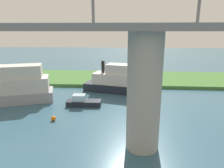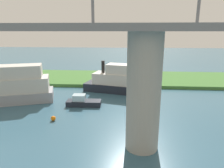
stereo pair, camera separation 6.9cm
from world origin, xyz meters
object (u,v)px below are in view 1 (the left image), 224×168
(bridge_pylon, at_px, (144,93))
(marker_buoy, at_px, (53,118))
(skiff_small, at_px, (83,102))
(houseboat_blue, at_px, (116,81))
(pontoon_yellow, at_px, (14,87))
(mooring_post, at_px, (95,80))
(person_on_bank, at_px, (120,79))

(bridge_pylon, distance_m, marker_buoy, 10.65)
(skiff_small, height_order, houseboat_blue, houseboat_blue)
(pontoon_yellow, bearing_deg, skiff_small, 175.48)
(pontoon_yellow, relative_size, skiff_small, 2.54)
(mooring_post, bearing_deg, skiff_small, 89.01)
(person_on_bank, distance_m, mooring_post, 4.21)
(person_on_bank, distance_m, marker_buoy, 15.80)
(bridge_pylon, relative_size, person_on_bank, 6.48)
(pontoon_yellow, distance_m, skiff_small, 9.24)
(skiff_small, relative_size, houseboat_blue, 0.45)
(person_on_bank, xyz_separation_m, mooring_post, (4.19, 0.24, -0.32))
(bridge_pylon, relative_size, mooring_post, 11.80)
(bridge_pylon, bearing_deg, person_on_bank, -83.02)
(mooring_post, relative_size, pontoon_yellow, 0.07)
(person_on_bank, relative_size, skiff_small, 0.32)
(marker_buoy, bearing_deg, mooring_post, -99.24)
(mooring_post, height_order, marker_buoy, mooring_post)
(person_on_bank, height_order, mooring_post, person_on_bank)
(person_on_bank, bearing_deg, houseboat_blue, 82.29)
(mooring_post, height_order, skiff_small, skiff_small)
(skiff_small, xyz_separation_m, marker_buoy, (2.13, 4.54, -0.25))
(bridge_pylon, bearing_deg, marker_buoy, -26.02)
(skiff_small, bearing_deg, person_on_bank, -113.91)
(bridge_pylon, relative_size, marker_buoy, 18.02)
(mooring_post, distance_m, houseboat_blue, 5.06)
(marker_buoy, bearing_deg, bridge_pylon, 153.98)
(pontoon_yellow, distance_m, houseboat_blue, 14.11)
(pontoon_yellow, xyz_separation_m, marker_buoy, (-6.96, 5.26, -1.70))
(person_on_bank, height_order, skiff_small, person_on_bank)
(person_on_bank, xyz_separation_m, pontoon_yellow, (13.46, 9.11, 0.75))
(pontoon_yellow, bearing_deg, houseboat_blue, -156.88)
(mooring_post, relative_size, houseboat_blue, 0.08)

